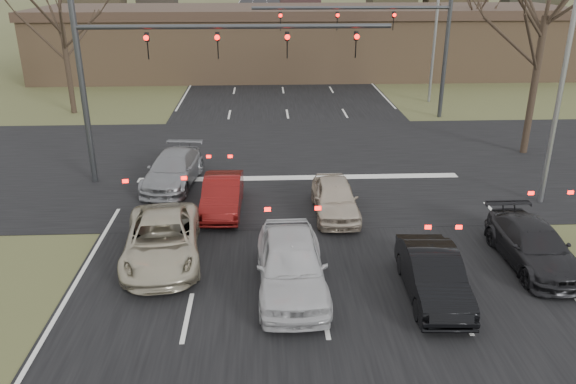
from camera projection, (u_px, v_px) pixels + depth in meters
name	position (u px, v px, depth m)	size (l,w,h in m)	color
road_main	(274.00, 41.00, 67.24)	(14.00, 300.00, 0.02)	black
road_cross	(296.00, 163.00, 25.56)	(200.00, 14.00, 0.02)	black
building	(304.00, 40.00, 45.95)	(42.40, 10.40, 5.30)	#7E6144
mast_arm_near	(165.00, 57.00, 21.59)	(12.12, 0.24, 8.00)	#383A3D
mast_arm_far	(398.00, 30.00, 31.36)	(11.12, 0.24, 8.00)	#383A3D
streetlight_right_near	(562.00, 52.00, 19.22)	(2.34, 0.25, 10.00)	gray
streetlight_right_far	(434.00, 13.00, 34.98)	(2.34, 0.25, 10.00)	gray
car_silver_suv	(162.00, 240.00, 16.91)	(2.21, 4.79, 1.33)	#B3AA91
car_white_sedan	(291.00, 264.00, 15.28)	(1.87, 4.64, 1.58)	#BDBDBF
car_black_hatch	(433.00, 275.00, 15.01)	(1.37, 3.93, 1.29)	black
car_charcoal_sedan	(533.00, 245.00, 16.68)	(1.73, 4.26, 1.24)	black
car_grey_ahead	(173.00, 169.00, 22.78)	(1.84, 4.52, 1.31)	gray
car_red_ahead	(222.00, 195.00, 20.34)	(1.34, 3.84, 1.27)	#5A0E0C
car_silver_ahead	(335.00, 198.00, 20.03)	(1.52, 3.78, 1.29)	#C2B29C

